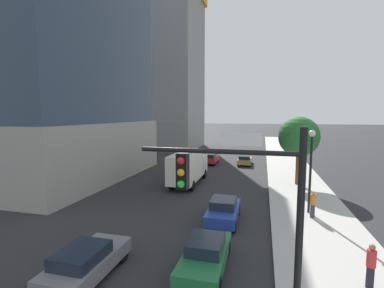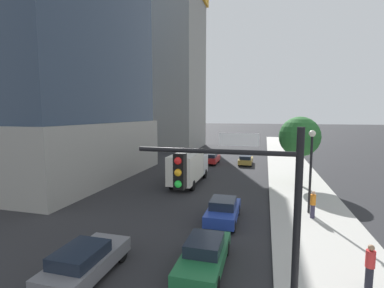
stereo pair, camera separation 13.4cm
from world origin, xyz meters
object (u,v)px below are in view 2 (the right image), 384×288
(box_truck, at_px, (189,167))
(pedestrian_orange_shirt, at_px, (313,204))
(construction_building, at_px, (163,60))
(car_green, at_px, (204,254))
(street_lamp, at_px, (311,159))
(street_tree, at_px, (300,137))
(car_gold, at_px, (246,160))
(car_gray, at_px, (85,261))
(traffic_light_pole, at_px, (243,202))
(pedestrian_red_shirt, at_px, (370,266))
(car_red, at_px, (211,158))
(car_blue, at_px, (223,210))

(box_truck, height_order, pedestrian_orange_shirt, box_truck)
(construction_building, relative_size, car_green, 9.42)
(pedestrian_orange_shirt, bearing_deg, street_lamp, 95.47)
(street_tree, xyz_separation_m, car_gold, (-5.60, 9.89, -4.06))
(construction_building, distance_m, car_gray, 48.68)
(traffic_light_pole, bearing_deg, construction_building, 113.42)
(traffic_light_pole, bearing_deg, car_green, 117.63)
(car_green, bearing_deg, car_gray, -158.03)
(car_gold, relative_size, pedestrian_orange_shirt, 2.28)
(pedestrian_red_shirt, bearing_deg, pedestrian_orange_shirt, 97.13)
(traffic_light_pole, bearing_deg, car_red, 102.72)
(car_gray, bearing_deg, construction_building, 106.69)
(traffic_light_pole, height_order, box_truck, traffic_light_pole)
(car_red, height_order, car_gold, car_red)
(construction_building, bearing_deg, car_red, -51.13)
(construction_building, height_order, car_gold, construction_building)
(car_gold, xyz_separation_m, box_truck, (-4.69, -12.00, 1.08))
(traffic_light_pole, bearing_deg, street_tree, 79.47)
(car_green, height_order, box_truck, box_truck)
(pedestrian_orange_shirt, bearing_deg, car_blue, -162.44)
(box_truck, relative_size, pedestrian_red_shirt, 4.27)
(car_gold, bearing_deg, car_gray, -99.50)
(car_red, height_order, car_green, car_red)
(traffic_light_pole, distance_m, car_gray, 7.74)
(car_red, height_order, box_truck, box_truck)
(car_red, height_order, pedestrian_orange_shirt, pedestrian_orange_shirt)
(street_tree, bearing_deg, street_lamp, -90.95)
(street_tree, bearing_deg, car_red, 137.79)
(car_blue, bearing_deg, box_truck, 118.84)
(construction_building, distance_m, box_truck, 34.55)
(car_blue, bearing_deg, pedestrian_orange_shirt, 17.56)
(construction_building, bearing_deg, car_blue, -63.83)
(street_lamp, height_order, pedestrian_red_shirt, street_lamp)
(traffic_light_pole, distance_m, box_truck, 19.13)
(traffic_light_pole, height_order, pedestrian_red_shirt, traffic_light_pole)
(car_gray, bearing_deg, car_red, 90.00)
(street_lamp, distance_m, car_gold, 18.92)
(traffic_light_pole, relative_size, street_tree, 0.98)
(traffic_light_pole, xyz_separation_m, car_gray, (-6.59, 1.75, -3.66))
(car_red, height_order, pedestrian_red_shirt, pedestrian_red_shirt)
(street_lamp, relative_size, car_blue, 1.36)
(construction_building, xyz_separation_m, street_lamp, (23.25, -33.51, -13.88))
(car_red, bearing_deg, box_truck, -90.00)
(car_blue, height_order, pedestrian_orange_shirt, pedestrian_orange_shirt)
(street_tree, xyz_separation_m, car_red, (-10.28, 9.33, -3.96))
(car_green, bearing_deg, street_tree, 70.97)
(traffic_light_pole, distance_m, car_green, 5.52)
(street_lamp, height_order, car_blue, street_lamp)
(car_red, relative_size, pedestrian_orange_shirt, 2.31)
(construction_building, xyz_separation_m, traffic_light_pole, (19.69, -45.44, -13.34))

